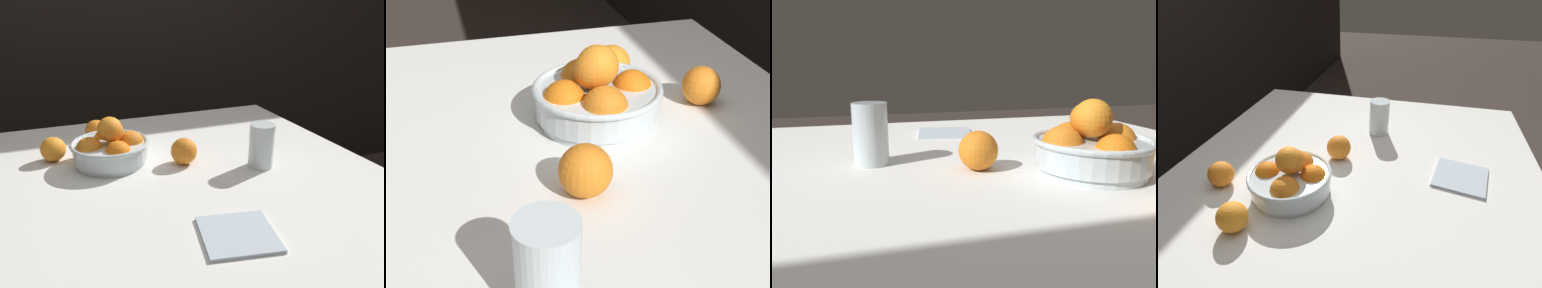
# 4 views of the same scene
# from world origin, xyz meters

# --- Properties ---
(dining_table) EXTENTS (1.26, 1.18, 0.71)m
(dining_table) POSITION_xyz_m (0.00, 0.00, 0.65)
(dining_table) COLOR white
(dining_table) RESTS_ON ground_plane
(fruit_bowl) EXTENTS (0.24, 0.24, 0.15)m
(fruit_bowl) POSITION_xyz_m (-0.14, 0.15, 0.76)
(fruit_bowl) COLOR silver
(fruit_bowl) RESTS_ON dining_table
(juice_glass) EXTENTS (0.08, 0.08, 0.14)m
(juice_glass) POSITION_xyz_m (0.28, -0.03, 0.77)
(juice_glass) COLOR #F4A314
(juice_glass) RESTS_ON dining_table
(orange_loose_near_bowl) EXTENTS (0.08, 0.08, 0.08)m
(orange_loose_near_bowl) POSITION_xyz_m (0.07, 0.07, 0.75)
(orange_loose_near_bowl) COLOR orange
(orange_loose_near_bowl) RESTS_ON dining_table
(napkin) EXTENTS (0.19, 0.18, 0.01)m
(napkin) POSITION_xyz_m (0.05, -0.33, 0.72)
(napkin) COLOR silver
(napkin) RESTS_ON dining_table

